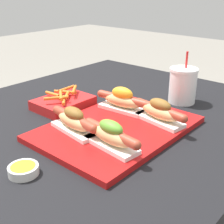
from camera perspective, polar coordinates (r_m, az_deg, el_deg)
patio_table at (r=1.24m, az=-3.37°, el=-17.18°), size 1.34×1.04×0.75m
serving_tray at (r=0.95m, az=0.91°, el=-3.02°), size 0.48×0.34×0.02m
hot_dog_0 at (r=0.82m, az=-0.20°, el=-4.25°), size 0.08×0.21×0.08m
hot_dog_1 at (r=0.97m, az=8.72°, el=0.07°), size 0.08×0.20×0.08m
hot_dog_2 at (r=0.91m, az=-6.95°, el=-1.59°), size 0.08×0.21×0.08m
hot_dog_3 at (r=1.05m, az=1.89°, el=2.18°), size 0.07×0.21×0.08m
sauce_bowl at (r=0.78m, az=-15.90°, el=-10.11°), size 0.07×0.07×0.02m
drink_cup at (r=1.19m, az=12.81°, el=4.78°), size 0.10×0.10×0.19m
fries_basket at (r=1.14m, az=-8.88°, el=1.75°), size 0.20×0.15×0.06m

